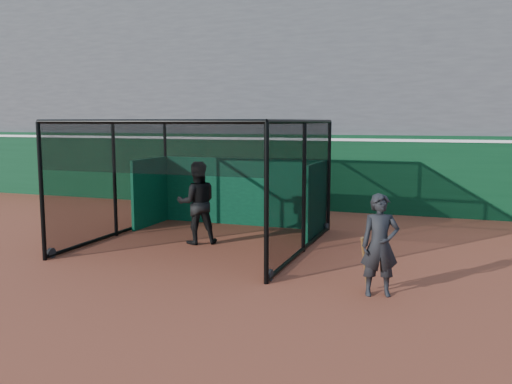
% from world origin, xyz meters
% --- Properties ---
extents(ground, '(120.00, 120.00, 0.00)m').
position_xyz_m(ground, '(0.00, 0.00, 0.00)').
color(ground, brown).
rests_on(ground, ground).
extents(outfield_wall, '(50.00, 0.50, 2.50)m').
position_xyz_m(outfield_wall, '(0.00, 8.50, 1.29)').
color(outfield_wall, '#09341A').
rests_on(outfield_wall, ground).
extents(grandstand, '(50.00, 7.85, 8.95)m').
position_xyz_m(grandstand, '(0.00, 12.27, 4.48)').
color(grandstand, '#4C4C4F').
rests_on(grandstand, ground).
extents(batting_cage, '(5.07, 5.36, 2.93)m').
position_xyz_m(batting_cage, '(-0.85, 2.65, 1.46)').
color(batting_cage, black).
rests_on(batting_cage, ground).
extents(batter, '(1.22, 1.15, 1.99)m').
position_xyz_m(batter, '(-0.99, 2.56, 0.99)').
color(batter, black).
rests_on(batter, ground).
extents(on_deck_player, '(0.73, 0.59, 1.74)m').
position_xyz_m(on_deck_player, '(3.64, 0.03, 0.87)').
color(on_deck_player, black).
rests_on(on_deck_player, ground).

